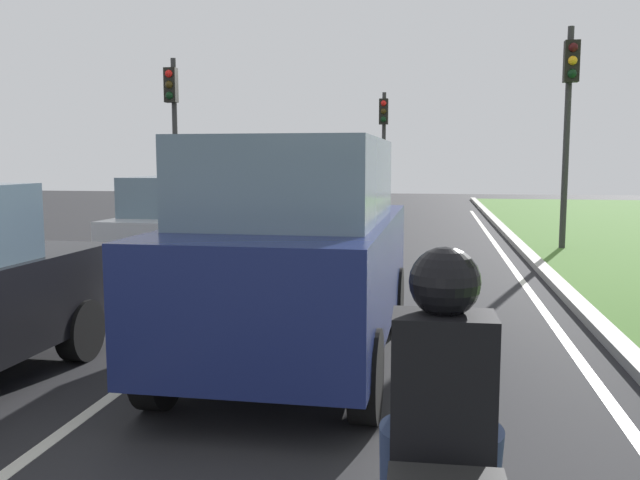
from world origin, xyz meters
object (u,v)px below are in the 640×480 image
Objects in this scene: rider_person at (443,384)px; traffic_light_near_right at (569,102)px; car_suv_ahead at (297,250)px; traffic_light_far_median at (384,133)px; traffic_light_overhead_left at (173,117)px; car_hatchback_far at (184,226)px.

traffic_light_near_right is at bearing 76.20° from rider_person.
car_suv_ahead is at bearing -114.71° from traffic_light_near_right.
traffic_light_near_right is 9.67m from traffic_light_far_median.
traffic_light_far_median is at bearing 54.51° from traffic_light_overhead_left.
car_suv_ahead is 0.90× the size of traffic_light_near_right.
rider_person is at bearing -70.06° from car_suv_ahead.
car_suv_ahead is at bearing -56.53° from car_hatchback_far.
car_suv_ahead is at bearing 107.78° from rider_person.
traffic_light_near_right is 1.06× the size of traffic_light_overhead_left.
rider_person is (4.52, -8.94, 0.31)m from car_hatchback_far.
car_suv_ahead is at bearing -62.45° from traffic_light_overhead_left.
traffic_light_overhead_left reaches higher than rider_person.
car_suv_ahead is 12.15m from traffic_light_overhead_left.
rider_person is at bearing -61.96° from car_hatchback_far.
rider_person is at bearing -64.60° from traffic_light_overhead_left.
car_hatchback_far is (-3.12, 4.94, -0.28)m from car_suv_ahead.
traffic_light_near_right reaches higher than traffic_light_far_median.
traffic_light_overhead_left is (-2.42, 5.69, 2.32)m from car_hatchback_far.
traffic_light_near_right is at bearing 31.90° from car_hatchback_far.
car_suv_ahead reaches higher than rider_person.
traffic_light_far_median is (-1.86, 21.76, 1.84)m from rider_person.
rider_person is 21.91m from traffic_light_far_median.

